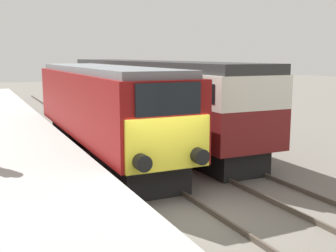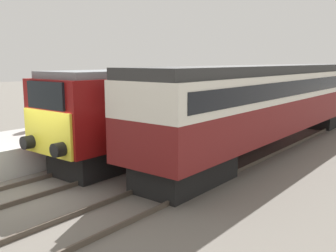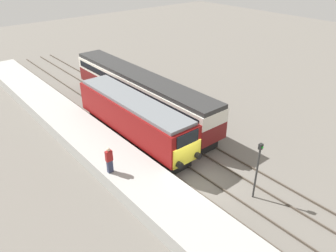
{
  "view_description": "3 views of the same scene",
  "coord_description": "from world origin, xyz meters",
  "px_view_note": "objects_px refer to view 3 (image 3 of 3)",
  "views": [
    {
      "loc": [
        -4.71,
        -8.94,
        4.08
      ],
      "look_at": [
        0.0,
        1.14,
        2.21
      ],
      "focal_mm": 45.0,
      "sensor_mm": 36.0,
      "label": 1
    },
    {
      "loc": [
        10.34,
        -5.65,
        4.01
      ],
      "look_at": [
        1.7,
        5.14,
        1.6
      ],
      "focal_mm": 40.0,
      "sensor_mm": 36.0,
      "label": 2
    },
    {
      "loc": [
        -12.76,
        -12.17,
        13.98
      ],
      "look_at": [
        1.7,
        5.14,
        1.6
      ],
      "focal_mm": 35.0,
      "sensor_mm": 36.0,
      "label": 3
    }
  ],
  "objects_px": {
    "person_on_platform": "(109,160)",
    "signal_post": "(258,167)",
    "locomotive": "(134,117)",
    "passenger_carriage": "(140,89)"
  },
  "relations": [
    {
      "from": "signal_post",
      "to": "locomotive",
      "type": "bearing_deg",
      "value": 99.07
    },
    {
      "from": "passenger_carriage",
      "to": "person_on_platform",
      "type": "bearing_deg",
      "value": -135.88
    },
    {
      "from": "locomotive",
      "to": "person_on_platform",
      "type": "relative_size",
      "value": 7.02
    },
    {
      "from": "locomotive",
      "to": "signal_post",
      "type": "relative_size",
      "value": 3.27
    },
    {
      "from": "person_on_platform",
      "to": "signal_post",
      "type": "bearing_deg",
      "value": -47.76
    },
    {
      "from": "passenger_carriage",
      "to": "signal_post",
      "type": "bearing_deg",
      "value": -96.67
    },
    {
      "from": "passenger_carriage",
      "to": "locomotive",
      "type": "bearing_deg",
      "value": -131.15
    },
    {
      "from": "locomotive",
      "to": "signal_post",
      "type": "xyz_separation_m",
      "value": [
        1.7,
        -10.65,
        0.31
      ]
    },
    {
      "from": "passenger_carriage",
      "to": "signal_post",
      "type": "relative_size",
      "value": 4.81
    },
    {
      "from": "person_on_platform",
      "to": "signal_post",
      "type": "relative_size",
      "value": 0.47
    }
  ]
}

